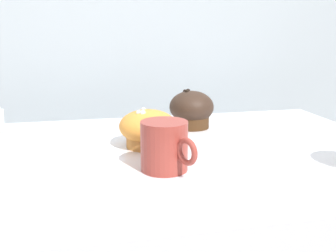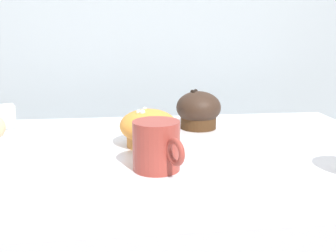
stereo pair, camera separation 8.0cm
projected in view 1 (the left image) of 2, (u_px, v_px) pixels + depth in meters
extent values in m
cube|color=#A8B2B7|center=(125.00, 101.00, 1.35)|extent=(3.20, 0.10, 1.80)
cylinder|color=#C77F3A|center=(148.00, 136.00, 0.81)|extent=(0.09, 0.09, 0.04)
ellipsoid|color=orange|center=(148.00, 126.00, 0.81)|extent=(0.12, 0.12, 0.07)
sphere|color=white|center=(143.00, 109.00, 0.81)|extent=(0.01, 0.01, 0.01)
sphere|color=white|center=(139.00, 113.00, 0.78)|extent=(0.01, 0.01, 0.01)
sphere|color=white|center=(143.00, 113.00, 0.78)|extent=(0.01, 0.01, 0.01)
cylinder|color=#412814|center=(191.00, 117.00, 0.96)|extent=(0.09, 0.09, 0.05)
ellipsoid|color=#332319|center=(192.00, 107.00, 0.96)|extent=(0.11, 0.11, 0.08)
sphere|color=black|center=(187.00, 92.00, 0.95)|extent=(0.01, 0.01, 0.01)
sphere|color=black|center=(185.00, 91.00, 0.96)|extent=(0.01, 0.01, 0.01)
sphere|color=black|center=(188.00, 91.00, 0.96)|extent=(0.01, 0.01, 0.01)
cylinder|color=#99382D|center=(164.00, 146.00, 0.67)|extent=(0.08, 0.08, 0.09)
torus|color=#99382D|center=(187.00, 152.00, 0.63)|extent=(0.03, 0.05, 0.05)
cylinder|color=black|center=(164.00, 124.00, 0.66)|extent=(0.07, 0.07, 0.01)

